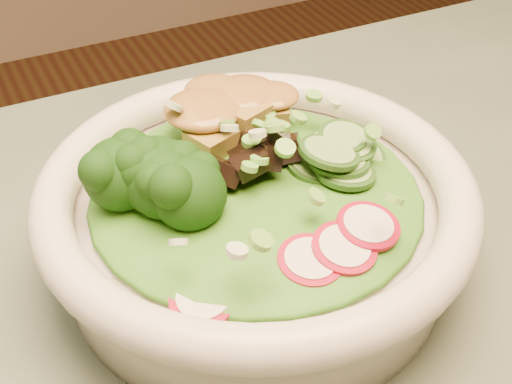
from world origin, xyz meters
name	(u,v)px	position (x,y,z in m)	size (l,w,h in m)	color
salad_bowl	(256,217)	(-0.05, 0.13, 0.79)	(0.27, 0.27, 0.07)	silver
lettuce_bed	(256,191)	(-0.05, 0.13, 0.81)	(0.20, 0.20, 0.02)	#265D13
broccoli_florets	(155,196)	(-0.11, 0.14, 0.82)	(0.08, 0.07, 0.04)	black
radish_slices	(306,255)	(-0.05, 0.07, 0.81)	(0.11, 0.04, 0.02)	maroon
cucumber_slices	(354,153)	(0.01, 0.13, 0.82)	(0.07, 0.07, 0.04)	#73A55B
mushroom_heap	(249,161)	(-0.05, 0.14, 0.82)	(0.07, 0.07, 0.04)	black
tofu_cubes	(224,121)	(-0.04, 0.19, 0.82)	(0.09, 0.06, 0.04)	olive
peanut_sauce	(223,104)	(-0.04, 0.19, 0.83)	(0.07, 0.05, 0.02)	brown
scallion_garnish	(256,159)	(-0.05, 0.13, 0.83)	(0.19, 0.19, 0.02)	#69B53F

